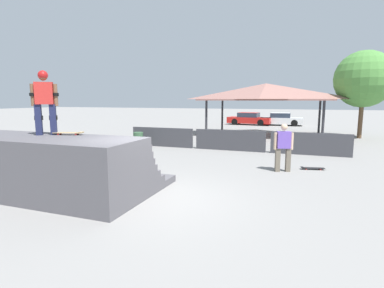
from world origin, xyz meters
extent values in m
plane|color=gray|center=(0.00, 0.00, 0.00)|extent=(160.00, 160.00, 0.00)
cube|color=#565459|center=(-2.87, 0.04, 0.10)|extent=(5.72, 3.52, 0.20)
cube|color=#565459|center=(-2.87, -0.35, 0.30)|extent=(5.72, 2.74, 0.20)
cube|color=#565459|center=(-2.87, -0.49, 0.50)|extent=(5.72, 2.46, 0.20)
cube|color=#565459|center=(-2.87, -0.59, 0.70)|extent=(5.72, 2.26, 0.20)
cube|color=#565459|center=(-2.87, -0.66, 0.90)|extent=(5.72, 2.13, 0.20)
cube|color=#565459|center=(-2.87, -0.71, 1.11)|extent=(5.72, 2.03, 0.20)
cube|color=#565459|center=(-2.87, -0.74, 1.31)|extent=(5.72, 1.96, 0.20)
cube|color=#565459|center=(-2.87, -0.76, 1.51)|extent=(5.72, 1.92, 0.20)
cylinder|color=silver|center=(-2.87, 0.19, 1.57)|extent=(5.60, 0.07, 0.07)
cube|color=#1E2347|center=(-2.84, -0.25, 2.03)|extent=(0.22, 0.22, 0.85)
cube|color=black|center=(-2.86, -0.22, 2.08)|extent=(0.25, 0.23, 0.12)
cube|color=#1E2347|center=(-3.14, -0.46, 2.03)|extent=(0.22, 0.22, 0.85)
cube|color=black|center=(-3.16, -0.44, 2.08)|extent=(0.25, 0.23, 0.12)
cube|color=red|center=(-2.99, -0.36, 2.76)|extent=(0.51, 0.46, 0.60)
cylinder|color=brown|center=(-2.76, -0.19, 2.71)|extent=(0.16, 0.16, 0.60)
cylinder|color=black|center=(-2.76, -0.19, 2.72)|extent=(0.24, 0.24, 0.09)
cylinder|color=brown|center=(-3.23, -0.52, 2.71)|extent=(0.16, 0.16, 0.60)
cylinder|color=black|center=(-3.23, -0.52, 2.72)|extent=(0.24, 0.24, 0.09)
sphere|color=brown|center=(-2.99, -0.36, 3.21)|extent=(0.23, 0.23, 0.23)
sphere|color=#B21919|center=(-2.99, -0.36, 3.24)|extent=(0.26, 0.26, 0.26)
cylinder|color=red|center=(-2.21, -0.01, 1.63)|extent=(0.06, 0.04, 0.05)
cylinder|color=red|center=(-2.18, -0.15, 1.63)|extent=(0.06, 0.04, 0.05)
cylinder|color=red|center=(-2.70, -0.15, 1.63)|extent=(0.06, 0.04, 0.05)
cylinder|color=red|center=(-2.66, -0.28, 1.63)|extent=(0.06, 0.04, 0.05)
cube|color=tan|center=(-2.44, -0.15, 1.67)|extent=(0.84, 0.41, 0.02)
cube|color=tan|center=(-2.08, -0.04, 1.69)|extent=(0.15, 0.22, 0.02)
cube|color=#6B6051|center=(2.94, 4.27, 0.43)|extent=(0.20, 0.20, 0.86)
cube|color=#6B6051|center=(3.29, 4.39, 0.43)|extent=(0.20, 0.20, 0.86)
cube|color=#6B4CB7|center=(3.12, 4.33, 1.16)|extent=(0.52, 0.37, 0.61)
cylinder|color=beige|center=(2.84, 4.24, 1.11)|extent=(0.15, 0.15, 0.61)
cylinder|color=beige|center=(3.39, 4.43, 1.11)|extent=(0.15, 0.15, 0.61)
sphere|color=beige|center=(3.12, 4.33, 1.62)|extent=(0.24, 0.24, 0.24)
cylinder|color=red|center=(3.93, 4.90, 0.03)|extent=(0.06, 0.04, 0.05)
cylinder|color=red|center=(3.90, 5.04, 0.03)|extent=(0.06, 0.04, 0.05)
cylinder|color=red|center=(4.44, 5.01, 0.03)|extent=(0.06, 0.04, 0.05)
cylinder|color=red|center=(4.41, 5.15, 0.03)|extent=(0.06, 0.04, 0.05)
cube|color=black|center=(4.17, 5.03, 0.06)|extent=(0.86, 0.37, 0.02)
cube|color=black|center=(3.80, 4.94, 0.08)|extent=(0.14, 0.22, 0.02)
cube|color=#3D3D42|center=(-3.57, 8.17, 0.53)|extent=(3.62, 0.12, 1.05)
cube|color=#3D3D42|center=(0.27, 8.17, 0.53)|extent=(3.62, 0.12, 1.05)
cube|color=#3D3D42|center=(4.12, 8.17, 0.53)|extent=(3.62, 0.12, 1.05)
cylinder|color=#2D2D33|center=(-2.58, 13.22, 1.27)|extent=(0.16, 0.16, 2.54)
cylinder|color=#2D2D33|center=(4.93, 13.22, 1.27)|extent=(0.16, 0.16, 2.54)
cylinder|color=#2D2D33|center=(-2.58, 17.68, 1.27)|extent=(0.16, 0.16, 2.54)
cylinder|color=#2D2D33|center=(4.93, 17.68, 1.27)|extent=(0.16, 0.16, 2.54)
cube|color=#9E6B60|center=(1.18, 15.45, 2.59)|extent=(8.84, 5.25, 0.10)
pyramid|color=#9E6B60|center=(1.18, 15.45, 3.19)|extent=(8.66, 5.14, 1.11)
cylinder|color=brown|center=(7.40, 16.03, 1.30)|extent=(0.28, 0.28, 2.60)
sphere|color=#4C893D|center=(7.40, 16.03, 3.94)|extent=(3.72, 3.72, 3.72)
cylinder|color=#385B3D|center=(-4.57, 7.30, 0.42)|extent=(0.52, 0.52, 0.85)
cube|color=red|center=(-1.42, 24.58, 0.48)|extent=(4.63, 2.19, 0.62)
cube|color=#283342|center=(-1.53, 24.60, 1.02)|extent=(2.22, 1.64, 0.46)
cube|color=red|center=(-1.53, 24.60, 1.25)|extent=(2.12, 1.59, 0.04)
cylinder|color=black|center=(0.02, 25.16, 0.32)|extent=(0.66, 0.28, 0.64)
cylinder|color=black|center=(-0.16, 23.67, 0.32)|extent=(0.66, 0.28, 0.64)
cylinder|color=black|center=(-2.68, 25.50, 0.32)|extent=(0.66, 0.28, 0.64)
cylinder|color=black|center=(-2.86, 24.00, 0.32)|extent=(0.66, 0.28, 0.64)
cube|color=silver|center=(1.74, 25.02, 0.48)|extent=(4.19, 1.82, 0.62)
cube|color=#283342|center=(1.63, 25.02, 1.02)|extent=(1.95, 1.50, 0.46)
cube|color=silver|center=(1.63, 25.02, 1.25)|extent=(1.87, 1.47, 0.04)
cylinder|color=black|center=(3.00, 25.84, 0.32)|extent=(0.64, 0.21, 0.64)
cylinder|color=black|center=(3.02, 24.24, 0.32)|extent=(0.64, 0.21, 0.64)
cylinder|color=black|center=(0.45, 25.80, 0.32)|extent=(0.64, 0.21, 0.64)
cylinder|color=black|center=(0.48, 24.20, 0.32)|extent=(0.64, 0.21, 0.64)
camera|label=1|loc=(3.69, -6.77, 2.58)|focal=28.00mm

